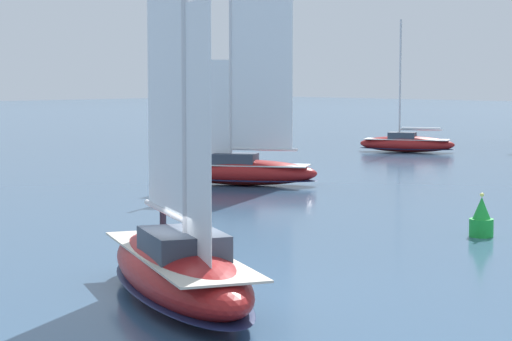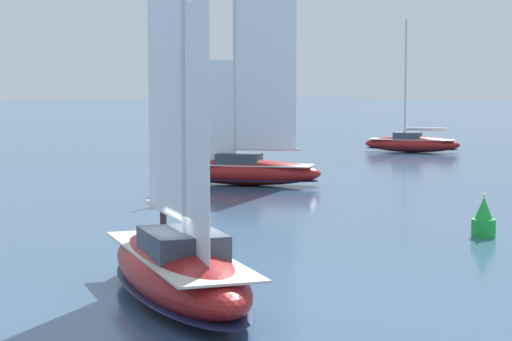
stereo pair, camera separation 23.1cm
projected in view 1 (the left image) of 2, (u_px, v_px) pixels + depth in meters
ground_plane at (179, 302)px, 27.60m from camera, size 400.00×400.00×0.00m
sailboat_main at (179, 263)px, 27.48m from camera, size 10.21×6.70×13.68m
sailboat_moored_mid_channel at (407, 143)px, 81.54m from camera, size 7.96×5.61×10.79m
sailboat_moored_far_slip at (242, 168)px, 57.01m from camera, size 8.68×6.77×12.01m
channel_buoy at (481, 220)px, 38.67m from camera, size 0.94×0.94×1.72m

